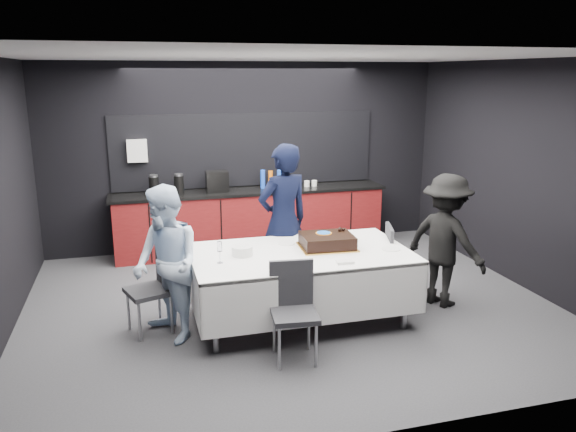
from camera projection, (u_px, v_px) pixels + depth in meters
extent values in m
plane|color=#3C3D41|center=(290.00, 305.00, 6.55)|extent=(6.00, 6.00, 0.00)
cube|color=white|center=(291.00, 56.00, 5.86)|extent=(6.00, 5.00, 0.04)
cube|color=black|center=(246.00, 156.00, 8.54)|extent=(6.00, 0.04, 2.80)
cube|color=black|center=(388.00, 257.00, 3.87)|extent=(6.00, 0.04, 2.80)
cube|color=black|center=(522.00, 175.00, 6.98)|extent=(0.04, 5.00, 2.80)
cube|color=#5C0E0F|center=(251.00, 221.00, 8.50)|extent=(4.00, 0.60, 0.90)
cube|color=black|center=(251.00, 191.00, 8.38)|extent=(4.10, 0.64, 0.04)
cube|color=black|center=(246.00, 150.00, 8.50)|extent=(4.00, 0.03, 1.10)
cube|color=white|center=(137.00, 151.00, 8.03)|extent=(0.28, 0.12, 0.32)
cylinder|color=black|center=(154.00, 186.00, 7.98)|extent=(0.14, 0.14, 0.26)
cylinder|color=black|center=(179.00, 185.00, 8.07)|extent=(0.14, 0.14, 0.26)
cube|color=black|center=(217.00, 181.00, 8.21)|extent=(0.32, 0.24, 0.30)
cylinder|color=blue|center=(263.00, 179.00, 8.44)|extent=(0.07, 0.07, 0.28)
cylinder|color=orange|center=(271.00, 179.00, 8.47)|extent=(0.07, 0.07, 0.26)
cylinder|color=blue|center=(279.00, 179.00, 8.44)|extent=(0.07, 0.07, 0.28)
cylinder|color=white|center=(299.00, 184.00, 8.56)|extent=(0.08, 0.08, 0.09)
cylinder|color=white|center=(307.00, 184.00, 8.59)|extent=(0.08, 0.08, 0.09)
cylinder|color=white|center=(314.00, 183.00, 8.62)|extent=(0.08, 0.08, 0.09)
cylinder|color=#99999E|center=(153.00, 176.00, 7.95)|extent=(0.12, 0.12, 0.03)
cylinder|color=#99999E|center=(178.00, 175.00, 8.04)|extent=(0.12, 0.12, 0.03)
cylinder|color=#99999E|center=(215.00, 316.00, 5.36)|extent=(0.06, 0.06, 0.75)
cylinder|color=#99999E|center=(202.00, 280.00, 6.30)|extent=(0.06, 0.06, 0.75)
cylinder|color=#99999E|center=(405.00, 295.00, 5.88)|extent=(0.06, 0.06, 0.75)
cylinder|color=#99999E|center=(367.00, 264.00, 6.81)|extent=(0.06, 0.06, 0.75)
cube|color=white|center=(300.00, 253.00, 5.99)|extent=(2.32, 1.32, 0.04)
cube|color=white|center=(319.00, 299.00, 5.45)|extent=(2.32, 0.02, 0.55)
cube|color=white|center=(285.00, 258.00, 6.67)|extent=(2.32, 0.02, 0.55)
cube|color=white|center=(193.00, 287.00, 5.76)|extent=(0.02, 1.32, 0.55)
cube|color=white|center=(397.00, 267.00, 6.36)|extent=(0.02, 1.32, 0.55)
cube|color=gold|center=(327.00, 247.00, 6.13)|extent=(0.63, 0.52, 0.01)
cube|color=black|center=(327.00, 241.00, 6.11)|extent=(0.58, 0.48, 0.12)
cube|color=black|center=(327.00, 235.00, 6.10)|extent=(0.58, 0.48, 0.01)
cylinder|color=orange|center=(324.00, 233.00, 6.15)|extent=(0.18, 0.18, 0.00)
cylinder|color=blue|center=(324.00, 233.00, 6.14)|extent=(0.15, 0.15, 0.01)
sphere|color=black|center=(339.00, 229.00, 6.25)|extent=(0.04, 0.04, 0.04)
sphere|color=black|center=(342.00, 230.00, 6.22)|extent=(0.04, 0.04, 0.04)
sphere|color=black|center=(339.00, 230.00, 6.21)|extent=(0.04, 0.04, 0.04)
cylinder|color=white|center=(242.00, 251.00, 5.86)|extent=(0.22, 0.22, 0.10)
cylinder|color=white|center=(282.00, 268.00, 5.48)|extent=(0.19, 0.19, 0.01)
cylinder|color=white|center=(351.00, 240.00, 6.40)|extent=(0.19, 0.19, 0.01)
cylinder|color=white|center=(391.00, 249.00, 6.07)|extent=(0.20, 0.20, 0.01)
cylinder|color=white|center=(286.00, 243.00, 6.27)|extent=(0.20, 0.20, 0.01)
cube|color=white|center=(345.00, 262.00, 5.63)|extent=(0.18, 0.12, 0.03)
cylinder|color=white|center=(220.00, 263.00, 5.63)|extent=(0.06, 0.06, 0.00)
cylinder|color=white|center=(220.00, 257.00, 5.62)|extent=(0.01, 0.01, 0.12)
cylinder|color=white|center=(220.00, 246.00, 5.59)|extent=(0.05, 0.05, 0.10)
cube|color=#2A2B2F|center=(148.00, 291.00, 5.78)|extent=(0.53, 0.53, 0.05)
cube|color=#2A2B2F|center=(165.00, 265.00, 5.82)|extent=(0.17, 0.41, 0.45)
cylinder|color=#99999E|center=(128.00, 310.00, 5.88)|extent=(0.03, 0.03, 0.44)
cylinder|color=#99999E|center=(140.00, 322.00, 5.60)|extent=(0.03, 0.03, 0.44)
cylinder|color=#99999E|center=(159.00, 303.00, 6.06)|extent=(0.03, 0.03, 0.44)
cylinder|color=#99999E|center=(172.00, 314.00, 5.79)|extent=(0.03, 0.03, 0.44)
cube|color=#2A2B2F|center=(404.00, 266.00, 6.55)|extent=(0.53, 0.53, 0.05)
cube|color=#2A2B2F|center=(389.00, 245.00, 6.49)|extent=(0.16, 0.41, 0.45)
cylinder|color=#99999E|center=(421.00, 290.00, 6.43)|extent=(0.03, 0.03, 0.44)
cylinder|color=#99999E|center=(415.00, 279.00, 6.76)|extent=(0.03, 0.03, 0.44)
cylinder|color=#99999E|center=(391.00, 289.00, 6.44)|extent=(0.03, 0.03, 0.44)
cylinder|color=#99999E|center=(387.00, 279.00, 6.77)|extent=(0.03, 0.03, 0.44)
cube|color=#2A2B2F|center=(295.00, 315.00, 5.20)|extent=(0.46, 0.46, 0.05)
cube|color=#2A2B2F|center=(291.00, 283.00, 5.32)|extent=(0.42, 0.08, 0.45)
cylinder|color=#99999E|center=(279.00, 348.00, 5.07)|extent=(0.03, 0.03, 0.44)
cylinder|color=#99999E|center=(316.00, 345.00, 5.12)|extent=(0.03, 0.03, 0.44)
cylinder|color=#99999E|center=(274.00, 331.00, 5.40)|extent=(0.03, 0.03, 0.44)
cylinder|color=#99999E|center=(309.00, 329.00, 5.45)|extent=(0.03, 0.03, 0.44)
imported|color=black|center=(283.00, 221.00, 6.66)|extent=(0.78, 0.63, 1.85)
imported|color=silver|center=(167.00, 264.00, 5.55)|extent=(0.85, 0.94, 1.58)
imported|color=black|center=(446.00, 241.00, 6.42)|extent=(0.96, 1.15, 1.54)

